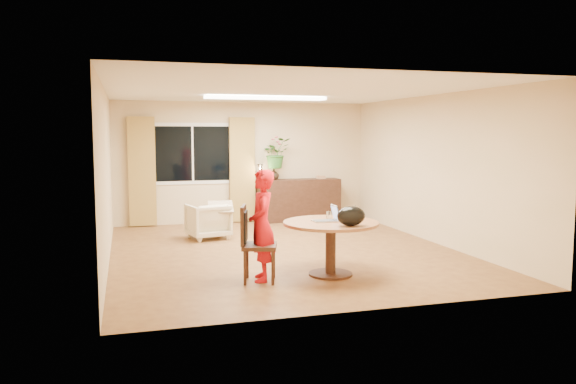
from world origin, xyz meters
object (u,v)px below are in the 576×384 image
object	(u,v)px
child	(262,225)
armchair	(208,221)
dining_chair	(260,244)
sideboard	(298,200)
dining_table	(331,233)

from	to	relation	value
child	armchair	bearing A→B (deg)	-165.51
dining_chair	armchair	distance (m)	3.23
child	sideboard	xyz separation A→B (m)	(1.96, 4.71, -0.27)
dining_table	child	distance (m)	0.97
dining_chair	sideboard	bearing A→B (deg)	84.08
dining_table	child	xyz separation A→B (m)	(-0.96, -0.00, 0.15)
dining_table	armchair	bearing A→B (deg)	111.21
child	armchair	xyz separation A→B (m)	(-0.26, 3.16, -0.41)
child	sideboard	distance (m)	5.10
dining_chair	armchair	size ratio (longest dim) A/B	1.40
dining_chair	sideboard	xyz separation A→B (m)	(2.01, 4.77, -0.04)
dining_table	child	world-z (taller)	child
dining_table	armchair	distance (m)	3.40
child	sideboard	size ratio (longest dim) A/B	0.79
child	armchair	size ratio (longest dim) A/B	2.05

